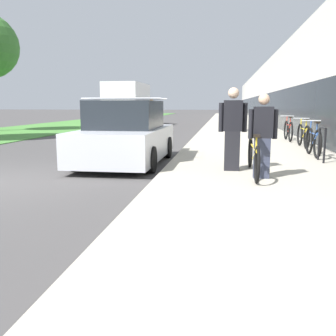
{
  "coord_description": "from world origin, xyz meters",
  "views": [
    {
      "loc": [
        4.66,
        -6.43,
        1.5
      ],
      "look_at": [
        2.02,
        11.38,
        -1.54
      ],
      "focal_mm": 40.0,
      "sensor_mm": 36.0,
      "label": 1
    }
  ],
  "objects_px": {
    "bike_rack_hoop": "(322,141)",
    "moving_truck": "(129,105)",
    "cruiser_bike_nearest": "(313,141)",
    "cruiser_bike_middle": "(303,135)",
    "person_rider": "(263,136)",
    "parked_sedan_curbside": "(126,136)",
    "person_bystander": "(233,129)",
    "cruiser_bike_farthest": "(288,130)",
    "tandem_bicycle": "(253,156)"
  },
  "relations": [
    {
      "from": "bike_rack_hoop",
      "to": "moving_truck",
      "type": "bearing_deg",
      "value": 118.43
    },
    {
      "from": "cruiser_bike_nearest",
      "to": "cruiser_bike_middle",
      "type": "bearing_deg",
      "value": 85.48
    },
    {
      "from": "person_rider",
      "to": "parked_sedan_curbside",
      "type": "bearing_deg",
      "value": 146.89
    },
    {
      "from": "person_bystander",
      "to": "bike_rack_hoop",
      "type": "xyz_separation_m",
      "value": [
        2.21,
        1.59,
        -0.36
      ]
    },
    {
      "from": "cruiser_bike_middle",
      "to": "cruiser_bike_farthest",
      "type": "relative_size",
      "value": 1.02
    },
    {
      "from": "person_bystander",
      "to": "bike_rack_hoop",
      "type": "bearing_deg",
      "value": 35.71
    },
    {
      "from": "person_rider",
      "to": "cruiser_bike_nearest",
      "type": "relative_size",
      "value": 0.92
    },
    {
      "from": "person_rider",
      "to": "cruiser_bike_nearest",
      "type": "xyz_separation_m",
      "value": [
        1.69,
        3.35,
        -0.4
      ]
    },
    {
      "from": "person_bystander",
      "to": "person_rider",
      "type": "bearing_deg",
      "value": -54.81
    },
    {
      "from": "person_bystander",
      "to": "parked_sedan_curbside",
      "type": "height_order",
      "value": "person_bystander"
    },
    {
      "from": "cruiser_bike_middle",
      "to": "parked_sedan_curbside",
      "type": "relative_size",
      "value": 0.44
    },
    {
      "from": "cruiser_bike_middle",
      "to": "cruiser_bike_farthest",
      "type": "distance_m",
      "value": 2.35
    },
    {
      "from": "cruiser_bike_nearest",
      "to": "cruiser_bike_farthest",
      "type": "xyz_separation_m",
      "value": [
        0.08,
        4.54,
        -0.0
      ]
    },
    {
      "from": "tandem_bicycle",
      "to": "moving_truck",
      "type": "relative_size",
      "value": 0.38
    },
    {
      "from": "cruiser_bike_middle",
      "to": "tandem_bicycle",
      "type": "bearing_deg",
      "value": -110.83
    },
    {
      "from": "tandem_bicycle",
      "to": "cruiser_bike_middle",
      "type": "distance_m",
      "value": 5.61
    },
    {
      "from": "tandem_bicycle",
      "to": "cruiser_bike_farthest",
      "type": "bearing_deg",
      "value": 75.94
    },
    {
      "from": "tandem_bicycle",
      "to": "bike_rack_hoop",
      "type": "relative_size",
      "value": 2.89
    },
    {
      "from": "person_bystander",
      "to": "cruiser_bike_middle",
      "type": "distance_m",
      "value": 5.37
    },
    {
      "from": "cruiser_bike_farthest",
      "to": "moving_truck",
      "type": "xyz_separation_m",
      "value": [
        -9.25,
        11.37,
        0.99
      ]
    },
    {
      "from": "tandem_bicycle",
      "to": "cruiser_bike_farthest",
      "type": "height_order",
      "value": "cruiser_bike_farthest"
    },
    {
      "from": "cruiser_bike_nearest",
      "to": "cruiser_bike_middle",
      "type": "height_order",
      "value": "cruiser_bike_nearest"
    },
    {
      "from": "person_bystander",
      "to": "cruiser_bike_nearest",
      "type": "distance_m",
      "value": 3.45
    },
    {
      "from": "tandem_bicycle",
      "to": "person_rider",
      "type": "relative_size",
      "value": 1.54
    },
    {
      "from": "moving_truck",
      "to": "tandem_bicycle",
      "type": "bearing_deg",
      "value": -68.8
    },
    {
      "from": "cruiser_bike_middle",
      "to": "cruiser_bike_farthest",
      "type": "xyz_separation_m",
      "value": [
        -0.09,
        2.35,
        0.0
      ]
    },
    {
      "from": "person_rider",
      "to": "cruiser_bike_nearest",
      "type": "distance_m",
      "value": 3.78
    },
    {
      "from": "cruiser_bike_nearest",
      "to": "tandem_bicycle",
      "type": "bearing_deg",
      "value": -120.85
    },
    {
      "from": "person_bystander",
      "to": "parked_sedan_curbside",
      "type": "distance_m",
      "value": 2.98
    },
    {
      "from": "parked_sedan_curbside",
      "to": "moving_truck",
      "type": "height_order",
      "value": "moving_truck"
    },
    {
      "from": "person_rider",
      "to": "parked_sedan_curbside",
      "type": "relative_size",
      "value": 0.38
    },
    {
      "from": "person_rider",
      "to": "moving_truck",
      "type": "bearing_deg",
      "value": 111.23
    },
    {
      "from": "cruiser_bike_middle",
      "to": "parked_sedan_curbside",
      "type": "bearing_deg",
      "value": -145.67
    },
    {
      "from": "person_rider",
      "to": "bike_rack_hoop",
      "type": "relative_size",
      "value": 1.88
    },
    {
      "from": "parked_sedan_curbside",
      "to": "bike_rack_hoop",
      "type": "bearing_deg",
      "value": 3.21
    },
    {
      "from": "person_rider",
      "to": "cruiser_bike_middle",
      "type": "bearing_deg",
      "value": 71.43
    },
    {
      "from": "cruiser_bike_middle",
      "to": "person_rider",
      "type": "bearing_deg",
      "value": -108.57
    },
    {
      "from": "person_rider",
      "to": "cruiser_bike_farthest",
      "type": "xyz_separation_m",
      "value": [
        1.77,
        7.89,
        -0.4
      ]
    },
    {
      "from": "person_bystander",
      "to": "parked_sedan_curbside",
      "type": "xyz_separation_m",
      "value": [
        -2.66,
        1.32,
        -0.27
      ]
    },
    {
      "from": "bike_rack_hoop",
      "to": "cruiser_bike_nearest",
      "type": "distance_m",
      "value": 1.0
    },
    {
      "from": "bike_rack_hoop",
      "to": "cruiser_bike_nearest",
      "type": "xyz_separation_m",
      "value": [
        0.02,
        0.99,
        -0.11
      ]
    },
    {
      "from": "person_bystander",
      "to": "cruiser_bike_farthest",
      "type": "relative_size",
      "value": 0.96
    },
    {
      "from": "tandem_bicycle",
      "to": "person_bystander",
      "type": "bearing_deg",
      "value": 131.59
    },
    {
      "from": "moving_truck",
      "to": "person_bystander",
      "type": "bearing_deg",
      "value": -69.43
    },
    {
      "from": "cruiser_bike_nearest",
      "to": "cruiser_bike_farthest",
      "type": "bearing_deg",
      "value": 89.0
    },
    {
      "from": "cruiser_bike_nearest",
      "to": "person_bystander",
      "type": "bearing_deg",
      "value": -130.87
    },
    {
      "from": "parked_sedan_curbside",
      "to": "cruiser_bike_nearest",
      "type": "bearing_deg",
      "value": 14.51
    },
    {
      "from": "parked_sedan_curbside",
      "to": "cruiser_bike_middle",
      "type": "bearing_deg",
      "value": 34.33
    },
    {
      "from": "cruiser_bike_farthest",
      "to": "bike_rack_hoop",
      "type": "bearing_deg",
      "value": -91.06
    },
    {
      "from": "bike_rack_hoop",
      "to": "cruiser_bike_farthest",
      "type": "height_order",
      "value": "cruiser_bike_farthest"
    }
  ]
}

